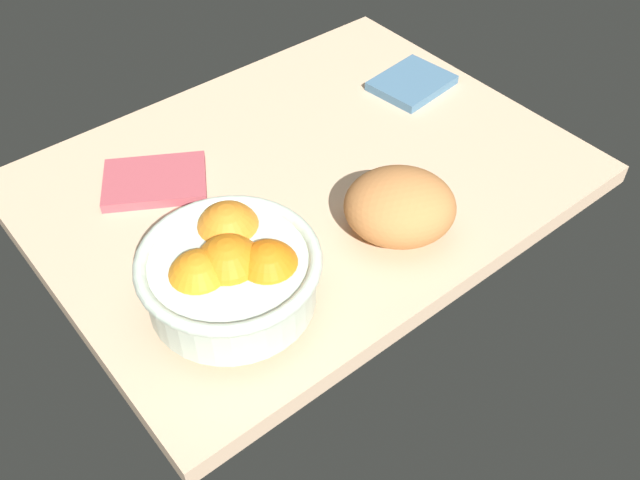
{
  "coord_description": "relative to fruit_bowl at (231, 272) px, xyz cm",
  "views": [
    {
      "loc": [
        -49.08,
        -64.21,
        67.59
      ],
      "look_at": [
        -10.09,
        -16.28,
        5.0
      ],
      "focal_mm": 39.68,
      "sensor_mm": 36.0,
      "label": 1
    }
  ],
  "objects": [
    {
      "name": "ground_plane",
      "position": [
        22.16,
        14.54,
        -7.57
      ],
      "size": [
        77.53,
        59.38,
        3.0
      ],
      "primitive_type": "cube",
      "color": "#D7B490"
    },
    {
      "name": "bread_loaf",
      "position": [
        24.41,
        -3.21,
        -1.51
      ],
      "size": [
        19.91,
        19.72,
        9.13
      ],
      "primitive_type": "ellipsoid",
      "rotation": [
        0.0,
        0.0,
        2.44
      ],
      "color": "#C77C42",
      "rests_on": "ground"
    },
    {
      "name": "fruit_bowl",
      "position": [
        0.0,
        0.0,
        0.0
      ],
      "size": [
        21.76,
        21.76,
        11.1
      ],
      "color": "silver",
      "rests_on": "ground"
    },
    {
      "name": "napkin_folded",
      "position": [
        3.72,
        25.98,
        -5.33
      ],
      "size": [
        17.9,
        16.41,
        1.47
      ],
      "primitive_type": "cube",
      "rotation": [
        0.0,
        0.0,
        -0.54
      ],
      "color": "#B64B54",
      "rests_on": "ground"
    },
    {
      "name": "napkin_spare",
      "position": [
        50.63,
        20.86,
        -5.33
      ],
      "size": [
        13.85,
        11.61,
        1.49
      ],
      "primitive_type": "cube",
      "rotation": [
        0.0,
        0.0,
        0.12
      ],
      "color": "#48708F",
      "rests_on": "ground"
    }
  ]
}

